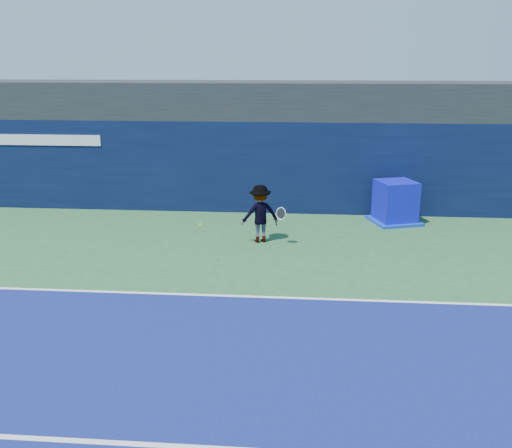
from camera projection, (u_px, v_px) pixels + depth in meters
The scene contains 8 objects.
ground at pixel (182, 367), 9.43m from camera, with size 80.00×80.00×0.00m, color #2B6134.
baseline at pixel (211, 295), 12.30m from camera, with size 24.00×0.10×0.01m, color white.
service_line at pixel (151, 445), 7.51m from camera, with size 24.00×0.10×0.01m, color white.
stadium_band at pixel (248, 100), 19.45m from camera, with size 36.00×3.00×1.20m, color black.
back_wall_assembly at pixel (246, 166), 19.07m from camera, with size 36.00×1.03×3.00m.
equipment_cart at pixel (395, 204), 17.73m from camera, with size 1.73×1.73×1.31m.
tennis_player at pixel (260, 214), 15.76m from camera, with size 1.33×0.90×1.61m.
tennis_ball at pixel (200, 225), 13.78m from camera, with size 0.06×0.06×0.06m.
Camera 1 is at (1.92, -8.28, 4.89)m, focal length 40.00 mm.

